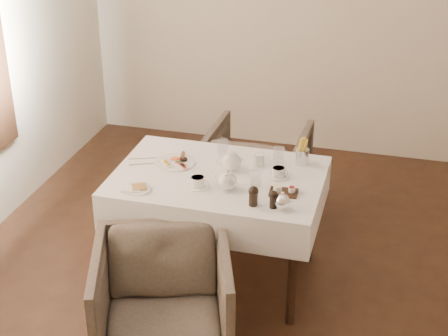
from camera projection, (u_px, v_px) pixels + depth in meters
name	position (u px, v px, depth m)	size (l,w,h in m)	color
table	(218.00, 192.00, 4.25)	(1.28, 0.88, 0.75)	black
armchair_near	(163.00, 303.00, 3.74)	(0.73, 0.75, 0.68)	#484035
armchair_far	(257.00, 170.00, 5.18)	(0.72, 0.74, 0.67)	#484035
breakfast_plate	(175.00, 162.00, 4.34)	(0.26, 0.26, 0.03)	white
side_plate	(136.00, 189.00, 4.03)	(0.17, 0.17, 0.02)	white
teapot_centre	(231.00, 160.00, 4.23)	(0.17, 0.13, 0.14)	white
teapot_front	(227.00, 180.00, 4.01)	(0.16, 0.13, 0.13)	white
creamer	(259.00, 159.00, 4.30)	(0.07, 0.07, 0.08)	white
teacup_near	(198.00, 182.00, 4.05)	(0.13, 0.13, 0.07)	white
teacup_far	(278.00, 173.00, 4.16)	(0.13, 0.13, 0.06)	white
glass_left	(223.00, 147.00, 4.44)	(0.07, 0.07, 0.10)	silver
glass_mid	(256.00, 179.00, 4.06)	(0.06, 0.06, 0.09)	silver
glass_right	(279.00, 155.00, 4.35)	(0.07, 0.07, 0.10)	silver
condiment_board	(283.00, 191.00, 3.99)	(0.17, 0.12, 0.04)	black
pepper_mill_left	(253.00, 196.00, 3.84)	(0.06, 0.06, 0.12)	black
pepper_mill_right	(274.00, 199.00, 3.82)	(0.05, 0.05, 0.11)	black
silver_pot	(282.00, 200.00, 3.80)	(0.11, 0.09, 0.11)	white
fries_cup	(303.00, 152.00, 4.30)	(0.09, 0.09, 0.18)	silver
cutlery_fork	(143.00, 159.00, 4.40)	(0.01, 0.19, 0.00)	silver
cutlery_knife	(144.00, 164.00, 4.33)	(0.02, 0.19, 0.00)	silver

